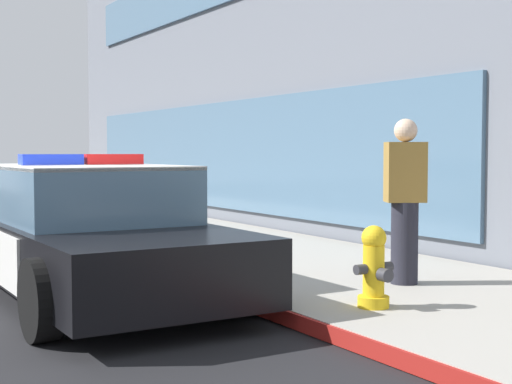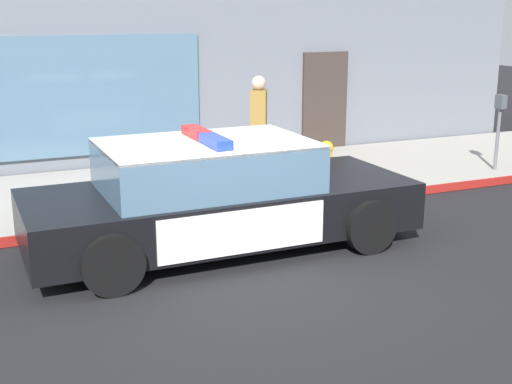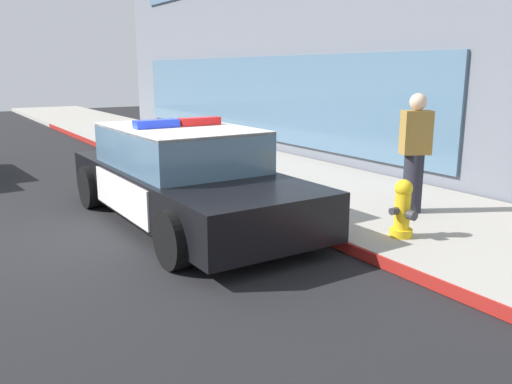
{
  "view_description": "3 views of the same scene",
  "coord_description": "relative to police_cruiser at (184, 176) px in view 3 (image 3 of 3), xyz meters",
  "views": [
    {
      "loc": [
        7.62,
        -1.51,
        1.52
      ],
      "look_at": [
        1.28,
        2.22,
        1.12
      ],
      "focal_mm": 51.7,
      "sensor_mm": 36.0,
      "label": 1
    },
    {
      "loc": [
        -2.74,
        -6.87,
        2.94
      ],
      "look_at": [
        0.75,
        1.22,
        0.57
      ],
      "focal_mm": 47.94,
      "sensor_mm": 36.0,
      "label": 2
    },
    {
      "loc": [
        6.94,
        -2.26,
        2.19
      ],
      "look_at": [
        0.9,
        1.58,
        0.52
      ],
      "focal_mm": 37.04,
      "sensor_mm": 36.0,
      "label": 3
    }
  ],
  "objects": [
    {
      "name": "police_cruiser",
      "position": [
        0.0,
        0.0,
        0.0
      ],
      "size": [
        4.86,
        2.12,
        1.49
      ],
      "rotation": [
        0.0,
        0.0,
        0.01
      ],
      "color": "black",
      "rests_on": "ground"
    },
    {
      "name": "ground",
      "position": [
        -0.07,
        -0.87,
        -0.68
      ],
      "size": [
        48.0,
        48.0,
        0.0
      ],
      "primitive_type": "plane",
      "color": "black"
    },
    {
      "name": "storefront_building",
      "position": [
        -2.79,
        10.32,
        2.78
      ],
      "size": [
        22.6,
        11.69,
        6.92
      ],
      "color": "slate",
      "rests_on": "ground"
    },
    {
      "name": "fire_hydrant",
      "position": [
        2.54,
        1.77,
        -0.18
      ],
      "size": [
        0.34,
        0.39,
        0.73
      ],
      "color": "gold",
      "rests_on": "sidewalk"
    },
    {
      "name": "curb_red_paint",
      "position": [
        -0.07,
        1.05,
        -0.6
      ],
      "size": [
        28.8,
        0.04,
        0.14
      ],
      "primitive_type": "cube",
      "color": "maroon",
      "rests_on": "ground"
    },
    {
      "name": "pedestrian_on_sidewalk",
      "position": [
        1.78,
        2.8,
        0.33
      ],
      "size": [
        0.42,
        0.48,
        1.71
      ],
      "rotation": [
        0.0,
        0.0,
        2.65
      ],
      "color": "#23232D",
      "rests_on": "sidewalk"
    },
    {
      "name": "sidewalk",
      "position": [
        -0.07,
        2.77,
        -0.6
      ],
      "size": [
        48.0,
        3.41,
        0.15
      ],
      "primitive_type": "cube",
      "color": "#A39E93",
      "rests_on": "ground"
    }
  ]
}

